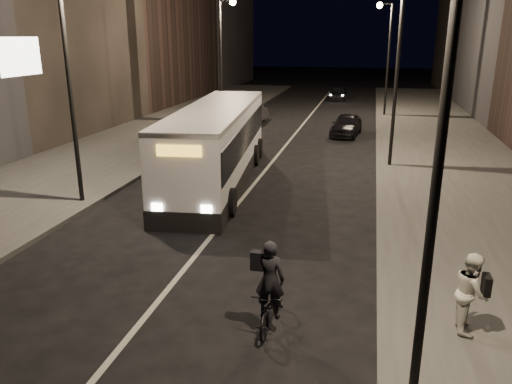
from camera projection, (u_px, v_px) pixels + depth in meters
The scene contains 14 objects.
ground at pixel (188, 265), 13.54m from camera, with size 180.00×180.00×0.00m, color black.
sidewalk_right at pixel (448, 160), 24.72m from camera, with size 7.00×70.00×0.16m, color #3C3C39.
sidewalk_left at pixel (133, 144), 28.34m from camera, with size 7.00×70.00×0.16m, color #3C3C39.
streetlight_right_near at pixel (428, 80), 7.07m from camera, with size 1.20×0.44×8.12m.
streetlight_right_mid at pixel (393, 50), 21.95m from camera, with size 1.20×0.44×8.12m.
streetlight_right_far at pixel (386, 44), 36.83m from camera, with size 1.20×0.44×8.12m.
streetlight_left_near at pixel (73, 54), 16.78m from camera, with size 1.20×0.44×8.12m.
streetlight_left_far at pixel (224, 45), 33.52m from camera, with size 1.20×0.44×8.12m.
city_bus at pixel (217, 141), 20.82m from camera, with size 3.77×12.00×3.19m.
cyclist_on_bicycle at pixel (271, 299), 10.46m from camera, with size 0.66×1.80×2.06m.
pedestrian_woman at pixel (471, 292), 10.07m from camera, with size 0.82×0.64×1.69m, color silver.
car_near at pixel (346, 125), 30.91m from camera, with size 1.58×3.92×1.34m, color black.
car_mid at pixel (251, 113), 35.07m from camera, with size 1.52×4.37×1.44m, color #3D3C3F.
car_far at pixel (338, 93), 48.29m from camera, with size 1.72×4.23×1.23m, color black.
Camera 1 is at (4.57, -11.59, 5.96)m, focal length 35.00 mm.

